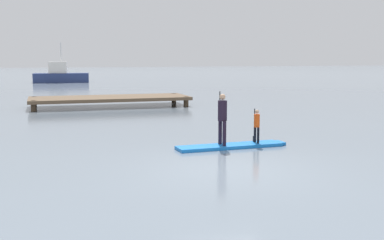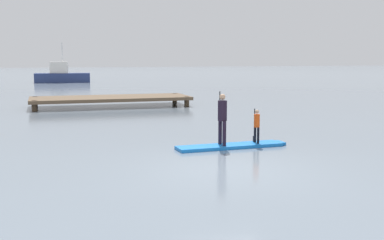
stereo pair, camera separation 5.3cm
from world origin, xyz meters
The scene contains 6 objects.
ground_plane centered at (0.00, 0.00, 0.00)m, with size 240.00×240.00×0.00m, color slate.
paddleboard_near centered at (1.21, 2.61, 0.05)m, with size 3.54×0.82×0.10m.
paddler_adult centered at (0.89, 2.60, 1.00)m, with size 0.29×0.50×1.64m.
paddler_child_solo centered at (2.06, 2.65, 0.68)m, with size 0.19×0.38×1.06m.
motor_boat_small_navy centered at (-2.27, 43.31, 0.77)m, with size 5.94×2.15×4.32m.
floating_dock centered at (-0.66, 16.18, 0.46)m, with size 8.78×3.19×0.55m.
Camera 1 is at (-4.35, -10.97, 2.78)m, focal length 45.02 mm.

